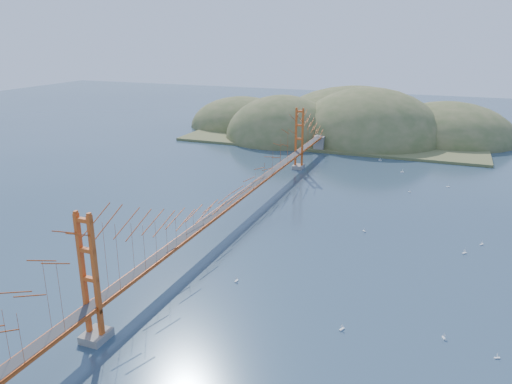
% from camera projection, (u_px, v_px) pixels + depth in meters
% --- Properties ---
extents(ground, '(320.00, 320.00, 0.00)m').
position_uv_depth(ground, '(236.00, 221.00, 69.45)').
color(ground, '#2A3F54').
rests_on(ground, ground).
extents(bridge, '(2.20, 94.40, 12.00)m').
position_uv_depth(bridge, '(236.00, 173.00, 67.45)').
color(bridge, gray).
rests_on(bridge, ground).
extents(far_headlands, '(84.00, 58.00, 25.00)m').
position_uv_depth(far_headlands, '(349.00, 133.00, 129.36)').
color(far_headlands, olive).
rests_on(far_headlands, ground).
extents(sailboat_4, '(0.60, 0.60, 0.63)m').
position_uv_depth(sailboat_4, '(482.00, 244.00, 61.75)').
color(sailboat_4, white).
rests_on(sailboat_4, ground).
extents(sailboat_0, '(0.62, 0.62, 0.70)m').
position_uv_depth(sailboat_0, '(342.00, 328.00, 44.21)').
color(sailboat_0, white).
rests_on(sailboat_0, ground).
extents(sailboat_13, '(0.51, 0.51, 0.56)m').
position_uv_depth(sailboat_13, '(497.00, 357.00, 40.34)').
color(sailboat_13, white).
rests_on(sailboat_13, ground).
extents(sailboat_8, '(0.56, 0.46, 0.66)m').
position_uv_depth(sailboat_8, '(448.00, 186.00, 84.51)').
color(sailboat_8, white).
rests_on(sailboat_8, ground).
extents(sailboat_12, '(0.66, 0.58, 0.75)m').
position_uv_depth(sailboat_12, '(380.00, 160.00, 101.82)').
color(sailboat_12, white).
rests_on(sailboat_12, ground).
extents(sailboat_14, '(0.67, 0.67, 0.70)m').
position_uv_depth(sailboat_14, '(464.00, 252.00, 59.34)').
color(sailboat_14, white).
rests_on(sailboat_14, ground).
extents(sailboat_10, '(0.49, 0.58, 0.68)m').
position_uv_depth(sailboat_10, '(236.00, 280.00, 52.74)').
color(sailboat_10, white).
rests_on(sailboat_10, ground).
extents(sailboat_7, '(0.61, 0.56, 0.69)m').
position_uv_depth(sailboat_7, '(402.00, 172.00, 93.32)').
color(sailboat_7, white).
rests_on(sailboat_7, ground).
extents(sailboat_16, '(0.53, 0.53, 0.58)m').
position_uv_depth(sailboat_16, '(410.00, 192.00, 81.83)').
color(sailboat_16, white).
rests_on(sailboat_16, ground).
extents(sailboat_1, '(0.56, 0.56, 0.59)m').
position_uv_depth(sailboat_1, '(364.00, 231.00, 65.85)').
color(sailboat_1, white).
rests_on(sailboat_1, ground).
extents(sailboat_6, '(0.57, 0.57, 0.64)m').
position_uv_depth(sailboat_6, '(444.00, 337.00, 42.94)').
color(sailboat_6, white).
rests_on(sailboat_6, ground).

